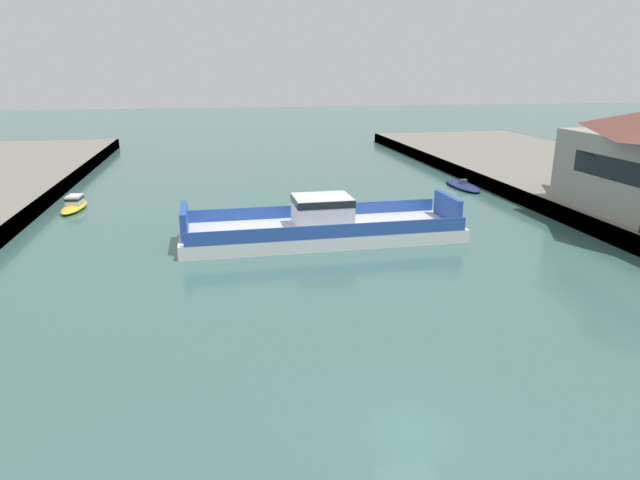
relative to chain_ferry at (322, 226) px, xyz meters
name	(u,v)px	position (x,y,z in m)	size (l,w,h in m)	color
ground_plane	(413,432)	(-1.43, -26.35, -1.11)	(400.00, 400.00, 0.00)	#3D6660
chain_ferry	(322,226)	(0.00, 0.00, 0.00)	(23.66, 7.44, 3.72)	silver
moored_boat_near_left	(74,205)	(-23.05, 14.82, -0.57)	(2.44, 5.97, 1.46)	yellow
moored_boat_near_right	(463,185)	(20.91, 17.76, -0.84)	(2.67, 7.88, 1.03)	navy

